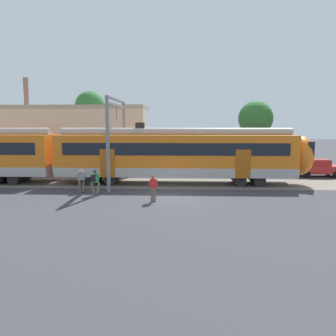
# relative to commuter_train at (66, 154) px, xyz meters

# --- Properties ---
(ground_plane) EXTENTS (160.00, 160.00, 0.00)m
(ground_plane) POSITION_rel_commuter_train_xyz_m (8.28, -5.03, -2.25)
(ground_plane) COLOR #38383D
(track_bed) EXTENTS (80.00, 4.40, 0.01)m
(track_bed) POSITION_rel_commuter_train_xyz_m (-2.48, 0.00, -2.25)
(track_bed) COLOR slate
(track_bed) RESTS_ON ground
(commuter_train) EXTENTS (38.05, 3.07, 4.73)m
(commuter_train) POSITION_rel_commuter_train_xyz_m (0.00, 0.00, 0.00)
(commuter_train) COLOR #B2ADA8
(commuter_train) RESTS_ON ground
(pedestrian_grey) EXTENTS (0.54, 0.67, 1.67)m
(pedestrian_grey) POSITION_rel_commuter_train_xyz_m (2.22, -3.53, -1.26)
(pedestrian_grey) COLOR #6B6051
(pedestrian_grey) RESTS_ON ground
(pedestrian_green) EXTENTS (0.66, 0.57, 1.67)m
(pedestrian_green) POSITION_rel_commuter_train_xyz_m (3.41, -4.47, -1.26)
(pedestrian_green) COLOR #6B6051
(pedestrian_green) RESTS_ON ground
(pedestrian_red) EXTENTS (0.54, 0.69, 1.67)m
(pedestrian_red) POSITION_rel_commuter_train_xyz_m (7.34, -6.07, -1.26)
(pedestrian_red) COLOR #6B6051
(pedestrian_red) RESTS_ON ground
(parked_car_red) EXTENTS (4.00, 1.76, 1.54)m
(parked_car_red) POSITION_rel_commuter_train_xyz_m (21.06, 3.99, -1.47)
(parked_car_red) COLOR #B22323
(parked_car_red) RESTS_ON ground
(catenary_gantry) EXTENTS (0.24, 6.64, 6.53)m
(catenary_gantry) POSITION_rel_commuter_train_xyz_m (4.02, 0.00, 2.06)
(catenary_gantry) COLOR gray
(catenary_gantry) RESTS_ON ground
(background_building) EXTENTS (15.08, 5.00, 9.20)m
(background_building) POSITION_rel_commuter_train_xyz_m (-2.10, 7.75, 0.95)
(background_building) COLOR beige
(background_building) RESTS_ON ground
(street_tree_right) EXTENTS (3.71, 3.71, 7.08)m
(street_tree_right) POSITION_rel_commuter_train_xyz_m (16.97, 10.84, 2.95)
(street_tree_right) COLOR brown
(street_tree_right) RESTS_ON ground
(street_tree_left) EXTENTS (3.02, 3.02, 7.96)m
(street_tree_left) POSITION_rel_commuter_train_xyz_m (-0.44, 8.67, 4.13)
(street_tree_left) COLOR brown
(street_tree_left) RESTS_ON ground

